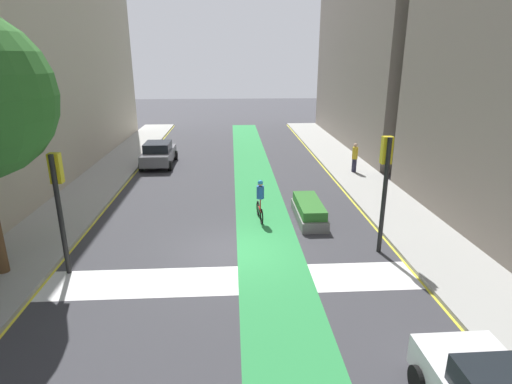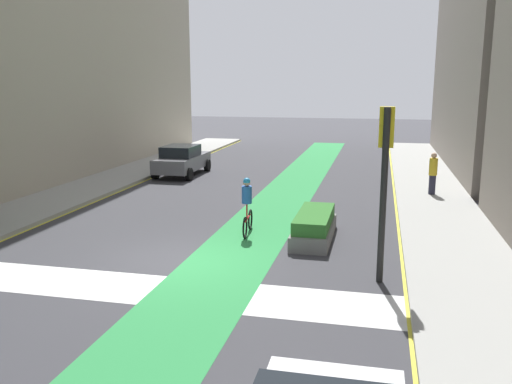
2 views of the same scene
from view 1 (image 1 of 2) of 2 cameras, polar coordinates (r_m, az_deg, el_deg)
name	(u,v)px [view 1 (image 1 of 2)]	position (r m, az deg, el deg)	size (l,w,h in m)	color
ground_plane	(233,252)	(15.23, -3.23, -8.34)	(120.00, 120.00, 0.00)	#38383D
bike_lane_paint	(270,251)	(15.28, 1.92, -8.20)	(2.40, 60.00, 0.01)	#2D8C47
crosswalk_band	(233,280)	(13.46, -3.18, -12.11)	(12.00, 1.80, 0.01)	silver
sidewalk_left	(22,256)	(16.96, -29.74, -7.71)	(3.00, 60.00, 0.15)	#9E9E99
curb_stripe_left	(66,256)	(16.38, -24.95, -8.13)	(0.16, 60.00, 0.01)	yellow
sidewalk_right	(432,245)	(16.93, 23.25, -6.77)	(3.00, 60.00, 0.15)	#9E9E99
curb_stripe_right	(393,248)	(16.35, 18.47, -7.35)	(0.16, 60.00, 0.01)	yellow
traffic_signal_near_right	(385,173)	(15.00, 17.52, 2.56)	(0.35, 0.52, 4.23)	black
traffic_signal_near_left	(58,191)	(14.27, -25.81, 0.15)	(0.35, 0.52, 4.00)	black
car_grey_left_far	(159,154)	(27.84, -13.38, 5.23)	(2.04, 4.21, 1.57)	slate
cyclist_in_lane	(260,199)	(17.70, 0.57, -1.03)	(0.32, 1.73, 1.86)	black
pedestrian_sidewalk_right_a	(355,157)	(25.64, 13.56, 4.71)	(0.34, 0.34, 1.76)	#262638
median_planter	(309,211)	(18.14, 7.36, -2.61)	(1.12, 3.25, 0.85)	slate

